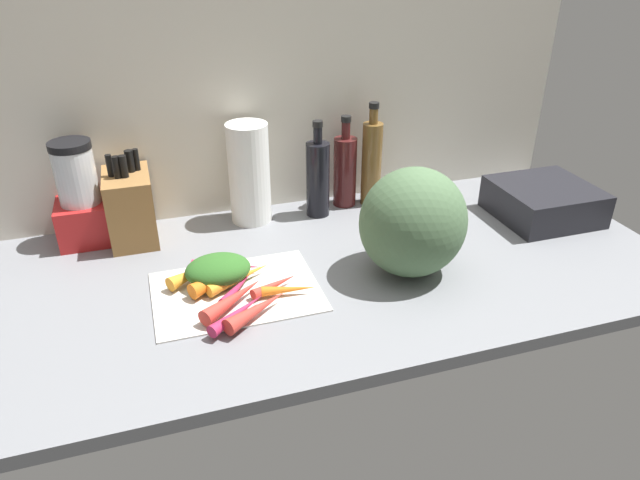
{
  "coord_description": "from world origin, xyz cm",
  "views": [
    {
      "loc": [
        -37.04,
        -114.29,
        72.22
      ],
      "look_at": [
        -2.54,
        -6.57,
        10.69
      ],
      "focal_mm": 32.62,
      "sensor_mm": 36.0,
      "label": 1
    }
  ],
  "objects_px": {
    "carrot_0": "(191,274)",
    "carrot_8": "(234,298)",
    "cutting_board": "(236,291)",
    "carrot_1": "(237,313)",
    "carrot_7": "(289,289)",
    "dish_rack": "(544,201)",
    "knife_block": "(131,206)",
    "paper_towel_roll": "(249,174)",
    "carrot_2": "(220,278)",
    "carrot_4": "(237,288)",
    "bottle_1": "(345,170)",
    "bottle_2": "(372,162)",
    "carrot_6": "(227,266)",
    "bottle_0": "(318,178)",
    "winter_squash": "(413,223)",
    "carrot_9": "(240,277)",
    "blender_appliance": "(81,200)",
    "carrot_5": "(275,285)",
    "carrot_3": "(257,309)"
  },
  "relations": [
    {
      "from": "cutting_board",
      "to": "carrot_1",
      "type": "xyz_separation_m",
      "value": [
        -0.02,
        -0.11,
        0.02
      ]
    },
    {
      "from": "carrot_0",
      "to": "bottle_1",
      "type": "xyz_separation_m",
      "value": [
        0.48,
        0.3,
        0.08
      ]
    },
    {
      "from": "carrot_3",
      "to": "dish_rack",
      "type": "xyz_separation_m",
      "value": [
        0.86,
        0.23,
        0.02
      ]
    },
    {
      "from": "cutting_board",
      "to": "winter_squash",
      "type": "height_order",
      "value": "winter_squash"
    },
    {
      "from": "carrot_0",
      "to": "carrot_9",
      "type": "relative_size",
      "value": 0.7
    },
    {
      "from": "carrot_1",
      "to": "carrot_4",
      "type": "bearing_deg",
      "value": 79.78
    },
    {
      "from": "carrot_8",
      "to": "paper_towel_roll",
      "type": "distance_m",
      "value": 0.44
    },
    {
      "from": "carrot_2",
      "to": "carrot_8",
      "type": "height_order",
      "value": "same"
    },
    {
      "from": "carrot_8",
      "to": "bottle_2",
      "type": "bearing_deg",
      "value": 40.73
    },
    {
      "from": "carrot_0",
      "to": "carrot_8",
      "type": "xyz_separation_m",
      "value": [
        0.08,
        -0.13,
        0.0
      ]
    },
    {
      "from": "carrot_1",
      "to": "winter_squash",
      "type": "height_order",
      "value": "winter_squash"
    },
    {
      "from": "carrot_6",
      "to": "bottle_0",
      "type": "distance_m",
      "value": 0.39
    },
    {
      "from": "carrot_1",
      "to": "dish_rack",
      "type": "bearing_deg",
      "value": 14.25
    },
    {
      "from": "winter_squash",
      "to": "bottle_2",
      "type": "xyz_separation_m",
      "value": [
        0.06,
        0.39,
        -0.0
      ]
    },
    {
      "from": "bottle_0",
      "to": "carrot_0",
      "type": "bearing_deg",
      "value": -146.13
    },
    {
      "from": "knife_block",
      "to": "paper_towel_roll",
      "type": "relative_size",
      "value": 0.86
    },
    {
      "from": "knife_block",
      "to": "dish_rack",
      "type": "bearing_deg",
      "value": -10.9
    },
    {
      "from": "paper_towel_roll",
      "to": "winter_squash",
      "type": "bearing_deg",
      "value": -52.21
    },
    {
      "from": "carrot_4",
      "to": "dish_rack",
      "type": "xyz_separation_m",
      "value": [
        0.89,
        0.13,
        0.03
      ]
    },
    {
      "from": "knife_block",
      "to": "carrot_4",
      "type": "bearing_deg",
      "value": -59.0
    },
    {
      "from": "blender_appliance",
      "to": "bottle_1",
      "type": "relative_size",
      "value": 1.01
    },
    {
      "from": "carrot_7",
      "to": "dish_rack",
      "type": "xyz_separation_m",
      "value": [
        0.78,
        0.17,
        0.03
      ]
    },
    {
      "from": "carrot_3",
      "to": "bottle_0",
      "type": "distance_m",
      "value": 0.52
    },
    {
      "from": "carrot_5",
      "to": "carrot_6",
      "type": "relative_size",
      "value": 0.72
    },
    {
      "from": "carrot_9",
      "to": "blender_appliance",
      "type": "xyz_separation_m",
      "value": [
        -0.33,
        0.34,
        0.09
      ]
    },
    {
      "from": "carrot_0",
      "to": "paper_towel_roll",
      "type": "distance_m",
      "value": 0.36
    },
    {
      "from": "carrot_2",
      "to": "knife_block",
      "type": "distance_m",
      "value": 0.35
    },
    {
      "from": "bottle_2",
      "to": "dish_rack",
      "type": "distance_m",
      "value": 0.49
    },
    {
      "from": "carrot_4",
      "to": "carrot_0",
      "type": "bearing_deg",
      "value": 139.09
    },
    {
      "from": "carrot_4",
      "to": "carrot_5",
      "type": "distance_m",
      "value": 0.08
    },
    {
      "from": "carrot_5",
      "to": "winter_squash",
      "type": "bearing_deg",
      "value": -1.38
    },
    {
      "from": "carrot_1",
      "to": "bottle_1",
      "type": "height_order",
      "value": "bottle_1"
    },
    {
      "from": "carrot_4",
      "to": "bottle_0",
      "type": "xyz_separation_m",
      "value": [
        0.29,
        0.34,
        0.09
      ]
    },
    {
      "from": "bottle_1",
      "to": "bottle_2",
      "type": "distance_m",
      "value": 0.08
    },
    {
      "from": "winter_squash",
      "to": "knife_block",
      "type": "height_order",
      "value": "winter_squash"
    },
    {
      "from": "carrot_0",
      "to": "carrot_7",
      "type": "height_order",
      "value": "carrot_0"
    },
    {
      "from": "bottle_2",
      "to": "carrot_1",
      "type": "bearing_deg",
      "value": -136.13
    },
    {
      "from": "bottle_0",
      "to": "bottle_1",
      "type": "xyz_separation_m",
      "value": [
        0.09,
        0.04,
        -0.0
      ]
    },
    {
      "from": "cutting_board",
      "to": "carrot_1",
      "type": "height_order",
      "value": "carrot_1"
    },
    {
      "from": "carrot_0",
      "to": "carrot_2",
      "type": "bearing_deg",
      "value": -33.1
    },
    {
      "from": "carrot_4",
      "to": "bottle_1",
      "type": "bearing_deg",
      "value": 44.28
    },
    {
      "from": "cutting_board",
      "to": "bottle_1",
      "type": "distance_m",
      "value": 0.54
    },
    {
      "from": "carrot_6",
      "to": "bottle_2",
      "type": "relative_size",
      "value": 0.56
    },
    {
      "from": "cutting_board",
      "to": "carrot_2",
      "type": "bearing_deg",
      "value": 135.51
    },
    {
      "from": "bottle_1",
      "to": "cutting_board",
      "type": "bearing_deg",
      "value": -136.62
    },
    {
      "from": "carrot_0",
      "to": "bottle_1",
      "type": "distance_m",
      "value": 0.57
    },
    {
      "from": "carrot_3",
      "to": "paper_towel_roll",
      "type": "relative_size",
      "value": 0.59
    },
    {
      "from": "bottle_0",
      "to": "knife_block",
      "type": "bearing_deg",
      "value": 179.6
    },
    {
      "from": "knife_block",
      "to": "carrot_7",
      "type": "bearing_deg",
      "value": -50.87
    },
    {
      "from": "carrot_5",
      "to": "knife_block",
      "type": "relative_size",
      "value": 0.51
    }
  ]
}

